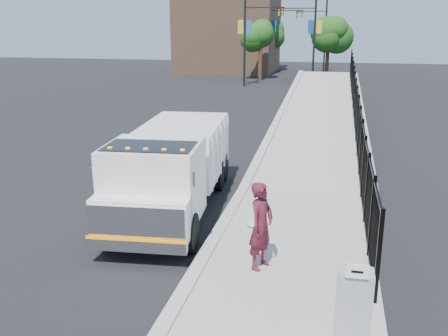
# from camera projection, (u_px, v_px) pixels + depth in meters

# --- Properties ---
(ground) EXTENTS (120.00, 120.00, 0.00)m
(ground) POSITION_uv_depth(u_px,v_px,m) (213.00, 245.00, 11.83)
(ground) COLOR black
(ground) RESTS_ON ground
(sidewalk) EXTENTS (3.55, 12.00, 0.12)m
(sidewalk) POSITION_uv_depth(u_px,v_px,m) (286.00, 295.00, 9.53)
(sidewalk) COLOR #9E998E
(sidewalk) RESTS_ON ground
(curb) EXTENTS (0.30, 12.00, 0.16)m
(curb) POSITION_uv_depth(u_px,v_px,m) (189.00, 283.00, 9.93)
(curb) COLOR #ADAAA3
(curb) RESTS_ON ground
(ramp) EXTENTS (3.95, 24.06, 3.19)m
(ramp) POSITION_uv_depth(u_px,v_px,m) (324.00, 123.00, 26.38)
(ramp) COLOR #9E998E
(ramp) RESTS_ON ground
(iron_fence) EXTENTS (0.10, 28.00, 1.80)m
(iron_fence) POSITION_uv_depth(u_px,v_px,m) (355.00, 121.00, 22.08)
(iron_fence) COLOR black
(iron_fence) RESTS_ON ground
(truck) EXTENTS (2.84, 7.18, 2.40)m
(truck) POSITION_uv_depth(u_px,v_px,m) (172.00, 165.00, 13.56)
(truck) COLOR black
(truck) RESTS_ON ground
(worker) EXTENTS (0.66, 0.80, 1.86)m
(worker) POSITION_uv_depth(u_px,v_px,m) (261.00, 226.00, 10.26)
(worker) COLOR #521723
(worker) RESTS_ON sidewalk
(utility_cabinet) EXTENTS (0.55, 0.40, 1.25)m
(utility_cabinet) POSITION_uv_depth(u_px,v_px,m) (353.00, 307.00, 7.89)
(utility_cabinet) COLOR gray
(utility_cabinet) RESTS_ON sidewalk
(arrow_sign) EXTENTS (0.35, 0.04, 0.22)m
(arrow_sign) POSITION_uv_depth(u_px,v_px,m) (357.00, 271.00, 7.48)
(arrow_sign) COLOR white
(arrow_sign) RESTS_ON utility_cabinet
(debris) EXTENTS (0.44, 0.44, 0.11)m
(debris) POSITION_uv_depth(u_px,v_px,m) (255.00, 224.00, 12.65)
(debris) COLOR silver
(debris) RESTS_ON sidewalk
(light_pole_0) EXTENTS (3.77, 0.22, 8.00)m
(light_pole_0) POSITION_uv_depth(u_px,v_px,m) (248.00, 32.00, 40.70)
(light_pole_0) COLOR black
(light_pole_0) RESTS_ON ground
(light_pole_1) EXTENTS (3.78, 0.22, 8.00)m
(light_pole_1) POSITION_uv_depth(u_px,v_px,m) (311.00, 32.00, 42.08)
(light_pole_1) COLOR black
(light_pole_1) RESTS_ON ground
(light_pole_2) EXTENTS (3.77, 0.22, 8.00)m
(light_pole_2) POSITION_uv_depth(u_px,v_px,m) (273.00, 31.00, 50.02)
(light_pole_2) COLOR black
(light_pole_2) RESTS_ON ground
(light_pole_3) EXTENTS (3.78, 0.22, 8.00)m
(light_pole_3) POSITION_uv_depth(u_px,v_px,m) (323.00, 30.00, 52.69)
(light_pole_3) COLOR black
(light_pole_3) RESTS_ON ground
(tree_0) EXTENTS (2.55, 2.55, 5.28)m
(tree_0) POSITION_uv_depth(u_px,v_px,m) (261.00, 36.00, 45.22)
(tree_0) COLOR #382314
(tree_0) RESTS_ON ground
(tree_1) EXTENTS (2.79, 2.79, 5.39)m
(tree_1) POSITION_uv_depth(u_px,v_px,m) (329.00, 36.00, 46.40)
(tree_1) COLOR #382314
(tree_1) RESTS_ON ground
(tree_2) EXTENTS (3.06, 3.06, 5.53)m
(tree_2) POSITION_uv_depth(u_px,v_px,m) (270.00, 34.00, 54.92)
(tree_2) COLOR #382314
(tree_2) RESTS_ON ground
(building) EXTENTS (10.00, 10.00, 8.00)m
(building) POSITION_uv_depth(u_px,v_px,m) (229.00, 34.00, 53.84)
(building) COLOR #8C664C
(building) RESTS_ON ground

